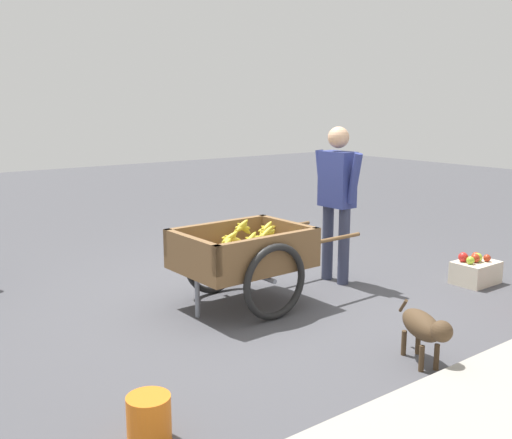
{
  "coord_description": "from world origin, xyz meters",
  "views": [
    {
      "loc": [
        3.13,
        4.02,
        1.74
      ],
      "look_at": [
        0.1,
        0.01,
        0.75
      ],
      "focal_mm": 41.2,
      "sensor_mm": 36.0,
      "label": 1
    }
  ],
  "objects_px": {
    "fruit_cart": "(243,257)",
    "dog": "(424,327)",
    "vendor_person": "(337,191)",
    "apple_crate": "(475,271)",
    "plastic_bucket": "(149,419)"
  },
  "relations": [
    {
      "from": "fruit_cart",
      "to": "dog",
      "type": "relative_size",
      "value": 2.68
    },
    {
      "from": "vendor_person",
      "to": "apple_crate",
      "type": "height_order",
      "value": "vendor_person"
    },
    {
      "from": "plastic_bucket",
      "to": "apple_crate",
      "type": "xyz_separation_m",
      "value": [
        -3.84,
        -0.56,
        0.0
      ]
    },
    {
      "from": "plastic_bucket",
      "to": "fruit_cart",
      "type": "bearing_deg",
      "value": -138.95
    },
    {
      "from": "vendor_person",
      "to": "apple_crate",
      "type": "distance_m",
      "value": 1.58
    },
    {
      "from": "fruit_cart",
      "to": "apple_crate",
      "type": "relative_size",
      "value": 3.78
    },
    {
      "from": "apple_crate",
      "to": "fruit_cart",
      "type": "bearing_deg",
      "value": -21.43
    },
    {
      "from": "fruit_cart",
      "to": "dog",
      "type": "bearing_deg",
      "value": 98.66
    },
    {
      "from": "fruit_cart",
      "to": "apple_crate",
      "type": "bearing_deg",
      "value": 158.57
    },
    {
      "from": "vendor_person",
      "to": "plastic_bucket",
      "type": "xyz_separation_m",
      "value": [
        2.78,
        1.45,
        -0.78
      ]
    },
    {
      "from": "dog",
      "to": "plastic_bucket",
      "type": "height_order",
      "value": "dog"
    },
    {
      "from": "fruit_cart",
      "to": "dog",
      "type": "height_order",
      "value": "fruit_cart"
    },
    {
      "from": "dog",
      "to": "apple_crate",
      "type": "relative_size",
      "value": 1.41
    },
    {
      "from": "vendor_person",
      "to": "dog",
      "type": "relative_size",
      "value": 2.47
    },
    {
      "from": "vendor_person",
      "to": "dog",
      "type": "xyz_separation_m",
      "value": [
        0.88,
        1.73,
        -0.64
      ]
    }
  ]
}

